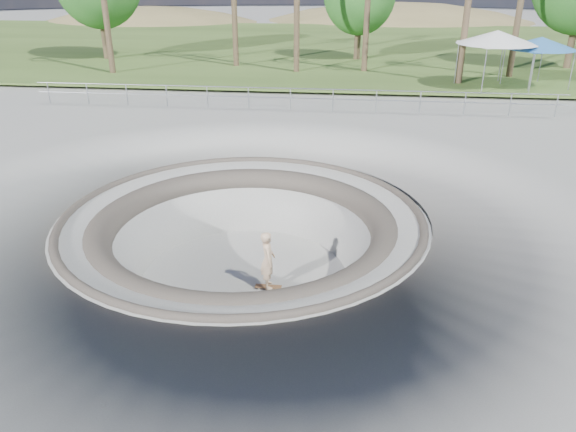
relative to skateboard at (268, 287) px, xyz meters
name	(u,v)px	position (x,y,z in m)	size (l,w,h in m)	color
ground	(243,216)	(-0.80, 0.68, 1.84)	(180.00, 180.00, 0.00)	#A5A49F
skate_bowl	(245,273)	(-0.80, 0.68, 0.01)	(14.00, 14.00, 4.10)	#A5A49F
grass_strip	(320,46)	(-0.80, 34.68, 2.06)	(180.00, 36.00, 0.12)	#3A5421
distant_hills	(361,82)	(2.98, 57.85, -5.18)	(103.20, 45.00, 28.60)	brown
safety_railing	(290,99)	(-0.80, 12.68, 2.53)	(25.00, 0.06, 1.03)	gray
skateboard	(268,287)	(0.00, 0.00, 0.00)	(0.75, 0.21, 0.08)	brown
skater	(268,260)	(0.00, 0.00, 0.86)	(0.61, 0.40, 1.69)	#D2AC88
canopy_white	(497,37)	(9.59, 18.68, 4.74)	(5.54, 5.54, 2.99)	gray
canopy_blue	(541,43)	(11.96, 18.96, 4.44)	(4.85, 4.85, 2.65)	gray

